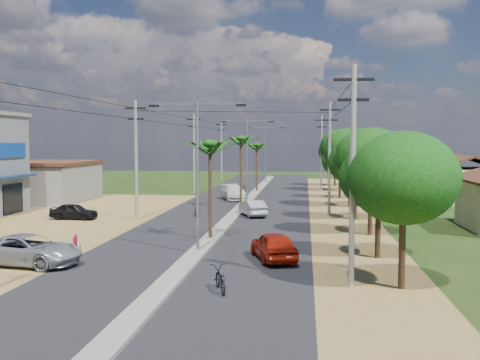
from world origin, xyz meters
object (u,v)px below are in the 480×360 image
(moto_rider_east, at_px, (220,280))
(car_red_near, at_px, (274,246))
(car_white_far, at_px, (234,193))
(car_parked_silver, at_px, (28,251))
(car_parked_dark, at_px, (74,212))
(car_silver_mid, at_px, (253,208))
(roadside_sign, at_px, (75,247))

(moto_rider_east, bearing_deg, car_red_near, -124.91)
(car_white_far, height_order, moto_rider_east, car_white_far)
(car_parked_silver, relative_size, car_parked_dark, 1.46)
(car_white_far, bearing_deg, car_parked_dark, -142.79)
(car_white_far, distance_m, moto_rider_east, 34.52)
(car_silver_mid, relative_size, moto_rider_east, 2.05)
(car_silver_mid, xyz_separation_m, roadside_sign, (-7.57, -16.59, -0.08))
(car_parked_dark, distance_m, roadside_sign, 14.38)
(car_white_far, distance_m, car_parked_dark, 18.48)
(car_white_far, bearing_deg, roadside_sign, -118.13)
(car_red_near, xyz_separation_m, car_silver_mid, (-2.58, 16.21, -0.08))
(car_white_far, bearing_deg, car_silver_mid, -94.94)
(car_parked_silver, bearing_deg, roadside_sign, -24.59)
(car_red_near, distance_m, car_silver_mid, 16.41)
(car_red_near, distance_m, car_parked_dark, 20.39)
(car_red_near, height_order, roadside_sign, car_red_near)
(car_red_near, height_order, car_silver_mid, car_red_near)
(car_silver_mid, distance_m, roadside_sign, 18.24)
(car_silver_mid, distance_m, moto_rider_east, 22.34)
(car_parked_dark, xyz_separation_m, roadside_sign, (5.71, -13.20, -0.04))
(car_silver_mid, bearing_deg, moto_rider_east, 70.87)
(car_red_near, bearing_deg, roadside_sign, -14.64)
(car_red_near, bearing_deg, car_parked_dark, -55.77)
(car_silver_mid, bearing_deg, car_red_near, 77.83)
(car_silver_mid, bearing_deg, car_parked_silver, 43.09)
(moto_rider_east, bearing_deg, car_silver_mid, -106.70)
(car_silver_mid, height_order, car_parked_silver, car_parked_silver)
(car_parked_dark, relative_size, moto_rider_east, 1.87)
(car_red_near, bearing_deg, moto_rider_east, 57.04)
(car_white_far, distance_m, car_parked_silver, 31.26)
(car_silver_mid, xyz_separation_m, car_parked_silver, (-9.00, -18.70, 0.08))
(car_red_near, distance_m, moto_rider_east, 6.37)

